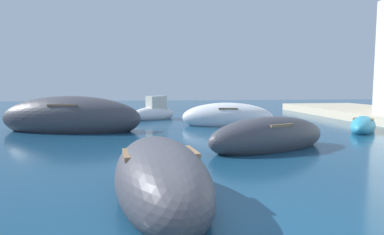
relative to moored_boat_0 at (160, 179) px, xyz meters
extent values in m
plane|color=navy|center=(1.02, -1.27, -0.39)|extent=(80.00, 80.00, 0.00)
ellipsoid|color=#3F3F47|center=(0.00, 0.00, 0.00)|extent=(2.00, 4.16, 1.39)
cube|color=brown|center=(0.00, 0.00, 0.45)|extent=(1.32, 0.94, 0.08)
ellipsoid|color=#3F3F47|center=(-3.52, 9.46, 0.16)|extent=(6.56, 3.50, 1.99)
cube|color=brown|center=(-3.52, 9.46, 0.80)|extent=(1.60, 1.99, 0.08)
ellipsoid|color=#3F3F47|center=(3.59, 4.30, -0.02)|extent=(4.69, 3.03, 1.32)
cube|color=brown|center=(3.59, 4.30, 0.41)|extent=(1.27, 1.42, 0.08)
ellipsoid|color=white|center=(0.15, 14.04, -0.12)|extent=(3.05, 2.65, 0.96)
cube|color=beige|center=(0.34, 14.18, 0.58)|extent=(1.28, 1.18, 0.82)
ellipsoid|color=white|center=(3.76, 10.43, 0.02)|extent=(4.76, 2.54, 1.48)
cube|color=brown|center=(3.76, 10.43, 0.50)|extent=(1.15, 1.47, 0.08)
ellipsoid|color=teal|center=(9.14, 7.62, -0.15)|extent=(2.71, 2.94, 0.86)
cube|color=brown|center=(9.14, 7.62, 0.15)|extent=(0.98, 0.96, 0.08)
camera|label=1|loc=(-0.21, -5.61, 1.61)|focal=31.02mm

